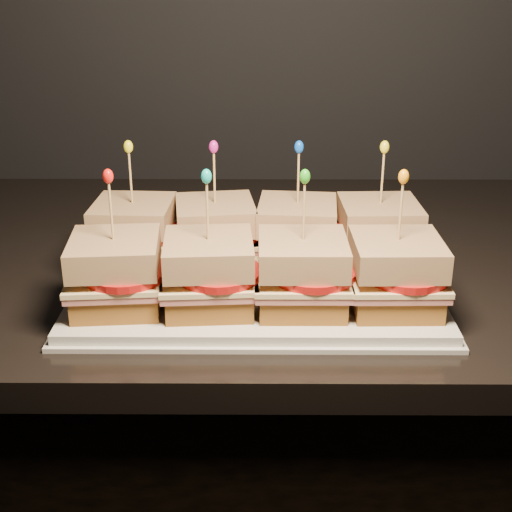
{
  "coord_description": "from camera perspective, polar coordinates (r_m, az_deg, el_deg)",
  "views": [
    {
      "loc": [
        1.1,
        0.66,
        1.29
      ],
      "look_at": [
        1.09,
        1.49,
        0.94
      ],
      "focal_mm": 50.0,
      "sensor_mm": 36.0,
      "label": 1
    }
  ],
  "objects": [
    {
      "name": "sandwich_3_bread_top",
      "position": [
        0.96,
        9.87,
        3.21
      ],
      "size": [
        0.1,
        0.1,
        0.03
      ],
      "primitive_type": "cube",
      "rotation": [
        0.0,
        0.0,
        0.03
      ],
      "color": "brown",
      "rests_on": "sandwich_3_tomato"
    },
    {
      "name": "sandwich_4_tomato",
      "position": [
        0.84,
        -10.42,
        -1.31
      ],
      "size": [
        0.1,
        0.1,
        0.01
      ],
      "primitive_type": "cylinder",
      "color": "red",
      "rests_on": "sandwich_4_cheese"
    },
    {
      "name": "sandwich_6_frill",
      "position": [
        0.79,
        3.94,
        6.37
      ],
      "size": [
        0.01,
        0.01,
        0.02
      ],
      "primitive_type": "ellipsoid",
      "color": "green",
      "rests_on": "sandwich_6_pick"
    },
    {
      "name": "sandwich_0_bread_top",
      "position": [
        0.96,
        -9.8,
        3.25
      ],
      "size": [
        0.11,
        0.11,
        0.03
      ],
      "primitive_type": "cube",
      "rotation": [
        0.0,
        0.0,
        -0.05
      ],
      "color": "brown",
      "rests_on": "sandwich_0_tomato"
    },
    {
      "name": "sandwich_5_bread_top",
      "position": [
        0.82,
        -3.82,
        0.21
      ],
      "size": [
        0.11,
        0.11,
        0.03
      ],
      "primitive_type": "cube",
      "rotation": [
        0.0,
        0.0,
        0.07
      ],
      "color": "brown",
      "rests_on": "sandwich_5_tomato"
    },
    {
      "name": "sandwich_2_tomato",
      "position": [
        0.95,
        4.04,
        1.9
      ],
      "size": [
        0.1,
        0.1,
        0.01
      ],
      "primitive_type": "cylinder",
      "color": "red",
      "rests_on": "sandwich_2_cheese"
    },
    {
      "name": "sandwich_4_bread_top",
      "position": [
        0.84,
        -11.26,
        0.23
      ],
      "size": [
        0.11,
        0.11,
        0.03
      ],
      "primitive_type": "cube",
      "rotation": [
        0.0,
        0.0,
        0.08
      ],
      "color": "brown",
      "rests_on": "sandwich_4_tomato"
    },
    {
      "name": "sandwich_5_tomato",
      "position": [
        0.83,
        -2.97,
        -1.34
      ],
      "size": [
        0.1,
        0.1,
        0.01
      ],
      "primitive_type": "cylinder",
      "color": "red",
      "rests_on": "sandwich_5_cheese"
    },
    {
      "name": "sandwich_5_bread_bot",
      "position": [
        0.85,
        -3.72,
        -3.17
      ],
      "size": [
        0.11,
        0.11,
        0.03
      ],
      "primitive_type": "cube",
      "rotation": [
        0.0,
        0.0,
        0.07
      ],
      "color": "brown",
      "rests_on": "platter"
    },
    {
      "name": "sandwich_6_bread_top",
      "position": [
        0.82,
        3.76,
        0.19
      ],
      "size": [
        0.1,
        0.1,
        0.03
      ],
      "primitive_type": "cube",
      "rotation": [
        0.0,
        0.0,
        0.0
      ],
      "color": "brown",
      "rests_on": "sandwich_6_tomato"
    },
    {
      "name": "sandwich_5_frill",
      "position": [
        0.79,
        -3.99,
        6.38
      ],
      "size": [
        0.01,
        0.01,
        0.02
      ],
      "primitive_type": "ellipsoid",
      "color": "#0EB4A9",
      "rests_on": "sandwich_5_pick"
    },
    {
      "name": "sandwich_7_pick",
      "position": [
        0.82,
        11.48,
        3.22
      ],
      "size": [
        0.0,
        0.0,
        0.09
      ],
      "primitive_type": "cylinder",
      "color": "tan",
      "rests_on": "sandwich_7_bread_top"
    },
    {
      "name": "sandwich_0_pick",
      "position": [
        0.94,
        -9.99,
        5.96
      ],
      "size": [
        0.0,
        0.0,
        0.09
      ],
      "primitive_type": "cylinder",
      "color": "tan",
      "rests_on": "sandwich_0_bread_top"
    },
    {
      "name": "sandwich_1_tomato",
      "position": [
        0.95,
        -2.55,
        1.92
      ],
      "size": [
        0.1,
        0.1,
        0.01
      ],
      "primitive_type": "cylinder",
      "color": "red",
      "rests_on": "sandwich_1_cheese"
    },
    {
      "name": "sandwich_5_ham",
      "position": [
        0.84,
        -3.75,
        -2.08
      ],
      "size": [
        0.12,
        0.11,
        0.01
      ],
      "primitive_type": "cube",
      "rotation": [
        0.0,
        0.0,
        0.07
      ],
      "color": "#B5655B",
      "rests_on": "sandwich_5_bread_bot"
    },
    {
      "name": "sandwich_5_cheese",
      "position": [
        0.83,
        -3.76,
        -1.64
      ],
      "size": [
        0.12,
        0.11,
        0.01
      ],
      "primitive_type": "cube",
      "rotation": [
        0.0,
        0.0,
        0.07
      ],
      "color": "#FAE19C",
      "rests_on": "sandwich_5_ham"
    },
    {
      "name": "sandwich_2_cheese",
      "position": [
        0.95,
        3.29,
        1.62
      ],
      "size": [
        0.12,
        0.12,
        0.01
      ],
      "primitive_type": "cube",
      "rotation": [
        0.0,
        0.0,
        -0.08
      ],
      "color": "#FAE19C",
      "rests_on": "sandwich_2_ham"
    },
    {
      "name": "sandwich_1_bread_bot",
      "position": [
        0.96,
        -3.21,
        0.26
      ],
      "size": [
        0.11,
        0.11,
        0.03
      ],
      "primitive_type": "cube",
      "rotation": [
        0.0,
        0.0,
        0.13
      ],
      "color": "brown",
      "rests_on": "platter"
    },
    {
      "name": "sandwich_4_bread_bot",
      "position": [
        0.86,
        -10.98,
        -3.1
      ],
      "size": [
        0.11,
        0.11,
        0.03
      ],
      "primitive_type": "cube",
      "rotation": [
        0.0,
        0.0,
        0.08
      ],
      "color": "brown",
      "rests_on": "platter"
    },
    {
      "name": "sandwich_0_cheese",
      "position": [
        0.97,
        -9.68,
        1.62
      ],
      "size": [
        0.12,
        0.11,
        0.01
      ],
      "primitive_type": "cube",
      "rotation": [
        0.0,
        0.0,
        -0.05
      ],
      "color": "#FAE19C",
      "rests_on": "sandwich_0_ham"
    },
    {
      "name": "sandwich_2_pick",
      "position": [
        0.93,
        3.4,
        6.01
      ],
      "size": [
        0.0,
        0.0,
        0.09
      ],
      "primitive_type": "cylinder",
      "color": "tan",
      "rests_on": "sandwich_2_bread_top"
    },
    {
      "name": "sandwich_4_frill",
      "position": [
        0.81,
        -11.76,
        6.27
      ],
      "size": [
        0.01,
        0.01,
        0.02
      ],
      "primitive_type": "ellipsoid",
      "color": "red",
      "rests_on": "sandwich_4_pick"
    },
    {
      "name": "sandwich_4_pick",
      "position": [
        0.82,
        -11.51,
        3.27
      ],
      "size": [
        0.0,
        0.0,
        0.09
      ],
      "primitive_type": "cylinder",
      "color": "tan",
      "rests_on": "sandwich_4_bread_top"
    },
    {
      "name": "sandwich_3_pick",
      "position": [
        0.94,
        10.06,
        5.92
      ],
      "size": [
        0.0,
        0.0,
        0.09
      ],
      "primitive_type": "cylinder",
      "color": "tan",
      "rests_on": "sandwich_3_bread_top"
    },
    {
      "name": "sandwich_0_ham",
      "position": [
        0.97,
        -9.66,
        1.24
      ],
      "size": [
        0.11,
        0.11,
        0.01
      ],
      "primitive_type": "cube",
      "rotation": [
        0.0,
        0.0,
        -0.05
      ],
      "color": "#B5655B",
      "rests_on": "sandwich_0_bread_bot"
    },
    {
      "name": "sandwich_7_bread_bot",
      "position": [
        0.86,
        10.95,
        -3.16
      ],
      "size": [
        0.1,
        0.1,
        0.03
      ],
      "primitive_type": "cube",
      "rotation": [
        0.0,
        0.0,
        0.02
      ],
      "color": "brown",
      "rests_on": "platter"
    },
    {
      "name": "sandwich_7_ham",
      "position": [
        0.85,
        11.04,
        -2.08
      ],
      "size": [
        0.11,
        0.11,
        0.01
      ],
      "primitive_type": "cube",
      "rotation": [
        0.0,
        0.0,
        0.02
      ],
      "color": "#B5655B",
      "rests_on": "sandwich_7_bread_bot"
    },
    {
      "name": "sandwich_7_tomato",
      "position": [
        0.84,
        11.99,
        -1.35
      ],
      "size": [
        0.1,
        0.1,
        0.01
      ],
      "primitive_type": "cylinder",
      "color": "red",
      "rests_on": "sandwich_7_cheese"
    },
    {
      "name": "sandwich_2_bread_top",
      "position": [
        0.94,
        3.33,
        3.27
      ],
      "size": [
        0.11,
        0.11,
        0.03
      ],
      "primitive_type": "cube",
      "rotation": [
        0.0,
        0.0,
        -0.08
      ],
      "color": "brown",
      "rests_on": "sandwich_2_tomato"
    },
    {
      "name": "sandwich_3_frill",
      "position": [
        0.93,
        10.25,
        8.57
      ],
      "size": [
        0.01,
        0.01,
        0.02
      ],
      "primitive_type": "ellipsoid",
      "color": "yellow",
      "rests_on": "sandwich_3_pick"
    },
    {
      "name": "platter",
      "position": [
        0.91,
        0.0,
        -2.66
      ],
      "size": [
        0.46,
        0.28,
        0.02
      ],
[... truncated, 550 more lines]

